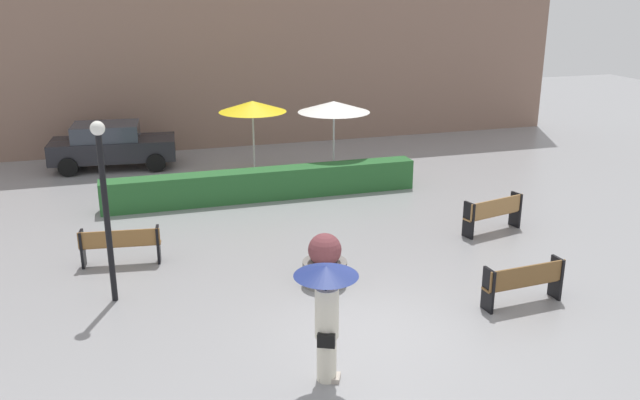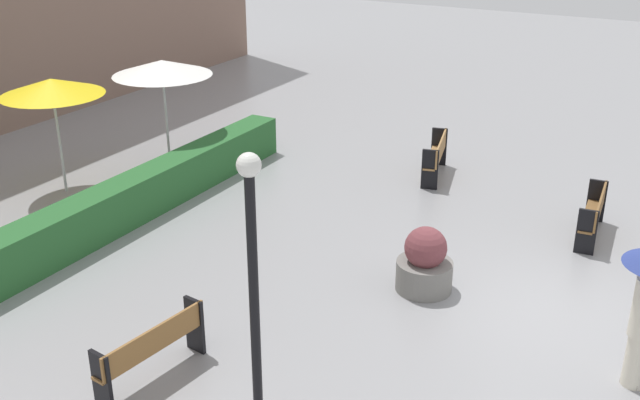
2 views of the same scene
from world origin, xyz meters
name	(u,v)px [view 1 (image 1 of 2)]	position (x,y,z in m)	size (l,w,h in m)	color
ground_plane	(374,329)	(0.00, 0.00, 0.00)	(60.00, 60.00, 0.00)	gray
bench_near_right	(524,281)	(3.21, 0.05, 0.52)	(1.76, 0.48, 0.88)	brown
bench_far_left	(120,243)	(-4.43, 4.47, 0.52)	(1.81, 0.55, 0.86)	olive
bench_far_right	(494,212)	(4.81, 3.87, 0.55)	(1.78, 0.76, 0.93)	#9E7242
pedestrian_with_umbrella	(327,306)	(-1.36, -1.39, 1.34)	(1.01, 1.01, 2.04)	silver
planter_pot	(325,263)	(-0.29, 2.14, 0.49)	(0.95, 0.95, 1.14)	slate
lamp_post	(104,193)	(-4.60, 2.64, 2.28)	(0.28, 0.28, 3.69)	black
patio_umbrella_yellow	(253,106)	(-0.04, 10.79, 2.38)	(2.19, 2.19, 2.56)	silver
patio_umbrella_white	(334,107)	(2.42, 9.85, 2.40)	(2.33, 2.33, 2.58)	silver
hedge_strip	(264,184)	(-0.24, 8.40, 0.45)	(9.39, 0.70, 0.91)	#28602D
building_facade	(224,17)	(0.00, 16.00, 4.97)	(28.00, 1.20, 9.94)	#846656
parked_car	(112,145)	(-4.54, 13.45, 0.82)	(4.34, 2.27, 1.57)	black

